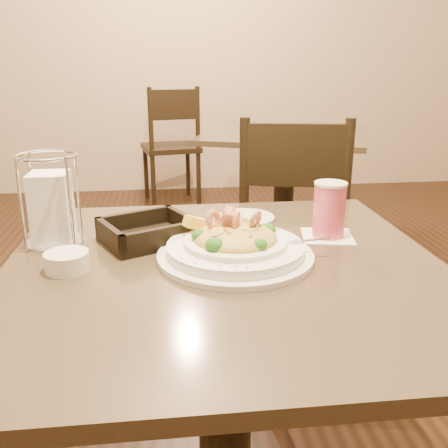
{
  "coord_description": "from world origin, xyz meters",
  "views": [
    {
      "loc": [
        -0.11,
        -0.94,
        1.12
      ],
      "look_at": [
        0.0,
        0.02,
        0.8
      ],
      "focal_mm": 40.0,
      "sensor_mm": 36.0,
      "label": 1
    }
  ],
  "objects": [
    {
      "name": "background_table",
      "position": [
        0.58,
        1.91,
        0.49
      ],
      "size": [
        1.17,
        1.17,
        0.72
      ],
      "rotation": [
        0.0,
        0.0,
        -0.37
      ],
      "color": "black",
      "rests_on": "ground"
    },
    {
      "name": "dining_chair_far",
      "position": [
        -0.07,
        3.01,
        0.5
      ],
      "size": [
        0.49,
        0.49,
        0.93
      ],
      "rotation": [
        0.0,
        0.0,
        3.33
      ],
      "color": "black",
      "rests_on": "ground"
    },
    {
      "name": "side_plate",
      "position": [
        0.09,
        0.29,
        0.72
      ],
      "size": [
        0.16,
        0.16,
        0.01
      ],
      "primitive_type": "cylinder",
      "rotation": [
        0.0,
        0.0,
        0.07
      ],
      "color": "white",
      "rests_on": "main_table"
    },
    {
      "name": "napkin_caddy",
      "position": [
        -0.37,
        0.17,
        0.81
      ],
      "size": [
        0.13,
        0.13,
        0.21
      ],
      "rotation": [
        0.0,
        0.0,
        -0.26
      ],
      "color": "silver",
      "rests_on": "main_table"
    },
    {
      "name": "butter_ramekin",
      "position": [
        -0.31,
        0.0,
        0.74
      ],
      "size": [
        0.11,
        0.11,
        0.04
      ],
      "primitive_type": "cylinder",
      "rotation": [
        0.0,
        0.0,
        -0.35
      ],
      "color": "white",
      "rests_on": "main_table"
    },
    {
      "name": "pasta_bowl",
      "position": [
        0.02,
        0.03,
        0.75
      ],
      "size": [
        0.36,
        0.33,
        0.11
      ],
      "rotation": [
        0.0,
        0.0,
        -0.15
      ],
      "color": "white",
      "rests_on": "main_table"
    },
    {
      "name": "main_table",
      "position": [
        0.0,
        0.0,
        0.49
      ],
      "size": [
        0.9,
        0.9,
        0.72
      ],
      "color": "black",
      "rests_on": "ground"
    },
    {
      "name": "bread_basket",
      "position": [
        -0.16,
        0.15,
        0.74
      ],
      "size": [
        0.24,
        0.23,
        0.05
      ],
      "rotation": [
        0.0,
        0.0,
        0.46
      ],
      "color": "black",
      "rests_on": "main_table"
    },
    {
      "name": "drink_glass",
      "position": [
        0.26,
        0.14,
        0.79
      ],
      "size": [
        0.14,
        0.14,
        0.13
      ],
      "rotation": [
        0.0,
        0.0,
        -0.18
      ],
      "color": "white",
      "rests_on": "main_table"
    },
    {
      "name": "dining_chair_near",
      "position": [
        0.36,
        0.88,
        0.5
      ],
      "size": [
        0.49,
        0.49,
        0.93
      ],
      "rotation": [
        0.0,
        0.0,
        2.94
      ],
      "color": "black",
      "rests_on": "ground"
    }
  ]
}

